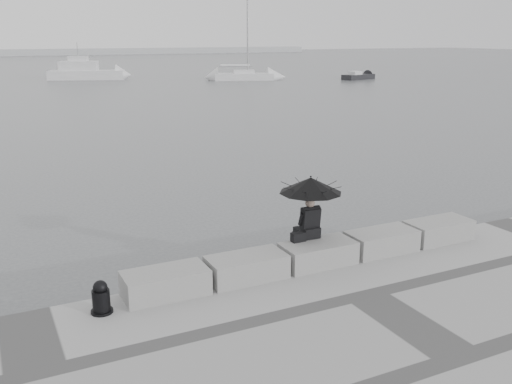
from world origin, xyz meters
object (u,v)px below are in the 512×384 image
small_motorboat (358,77)px  seated_person (311,191)px  motor_cruiser (87,72)px  mooring_bollard (101,300)px  sailboat_right (244,76)px

small_motorboat → seated_person: bearing=-143.3°
seated_person → motor_cruiser: size_ratio=0.15×
seated_person → mooring_bollard: size_ratio=2.23×
small_motorboat → sailboat_right: bearing=142.7°
small_motorboat → motor_cruiser: bearing=138.2°
sailboat_right → mooring_bollard: bearing=-96.4°
sailboat_right → motor_cruiser: bearing=172.1°
seated_person → mooring_bollard: seated_person is taller
seated_person → sailboat_right: 58.37m
mooring_bollard → motor_cruiser: (11.18, 63.35, 0.13)m
seated_person → sailboat_right: bearing=68.1°
sailboat_right → small_motorboat: (13.18, -5.06, -0.21)m
seated_person → motor_cruiser: motor_cruiser is taller
motor_cruiser → small_motorboat: motor_cruiser is taller
seated_person → small_motorboat: 60.68m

